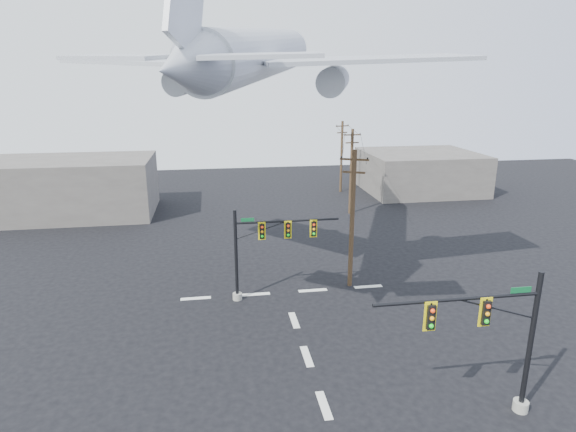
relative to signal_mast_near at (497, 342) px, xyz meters
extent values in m
plane|color=black|center=(-6.94, 1.74, -3.61)|extent=(120.00, 120.00, 0.00)
cube|color=silver|center=(-6.94, 1.74, -3.60)|extent=(0.40, 2.00, 0.01)
cube|color=silver|center=(-6.94, 5.74, -3.60)|extent=(0.40, 2.00, 0.01)
cube|color=silver|center=(-6.94, 9.74, -3.60)|extent=(0.40, 2.00, 0.01)
cube|color=silver|center=(-12.94, 13.74, -3.60)|extent=(2.00, 0.40, 0.01)
cube|color=silver|center=(-8.94, 13.74, -3.60)|extent=(2.00, 0.40, 0.01)
cube|color=silver|center=(-4.94, 13.74, -3.60)|extent=(2.00, 0.40, 0.01)
cube|color=silver|center=(-0.94, 13.74, -3.60)|extent=(2.00, 0.40, 0.01)
cylinder|color=gray|center=(1.58, 0.05, -3.38)|extent=(0.66, 0.66, 0.47)
cylinder|color=black|center=(1.58, 0.05, -0.30)|extent=(0.23, 0.23, 6.63)
cylinder|color=black|center=(-1.97, 0.05, 2.07)|extent=(7.10, 0.15, 0.15)
cylinder|color=black|center=(-0.19, 0.05, 1.50)|extent=(3.73, 0.08, 0.08)
cube|color=black|center=(-0.78, -0.10, 1.47)|extent=(0.32, 0.28, 1.04)
cube|color=yellow|center=(-0.78, -0.08, 1.47)|extent=(0.52, 0.04, 1.28)
sphere|color=#FB380D|center=(-0.78, -0.26, 1.81)|extent=(0.19, 0.19, 0.19)
sphere|color=orange|center=(-0.78, -0.26, 1.47)|extent=(0.19, 0.19, 0.19)
sphere|color=#0CCB16|center=(-0.78, -0.26, 1.14)|extent=(0.19, 0.19, 0.19)
cube|color=black|center=(-3.15, -0.10, 1.47)|extent=(0.32, 0.28, 1.04)
cube|color=yellow|center=(-3.15, -0.08, 1.47)|extent=(0.52, 0.04, 1.28)
sphere|color=#FB380D|center=(-3.15, -0.26, 1.81)|extent=(0.19, 0.19, 0.19)
sphere|color=orange|center=(-3.15, -0.26, 1.47)|extent=(0.19, 0.19, 0.19)
sphere|color=#0CCB16|center=(-3.15, -0.26, 1.14)|extent=(0.19, 0.19, 0.19)
cube|color=#0B5126|center=(0.73, -0.01, 2.31)|extent=(0.90, 0.04, 0.25)
cylinder|color=gray|center=(-10.18, 13.16, -3.39)|extent=(0.62, 0.62, 0.44)
cylinder|color=black|center=(-10.18, 13.16, -0.52)|extent=(0.21, 0.21, 6.18)
cylinder|color=black|center=(-6.80, 13.16, 1.68)|extent=(6.77, 0.14, 0.14)
cylinder|color=black|center=(-8.49, 13.16, 1.15)|extent=(3.55, 0.07, 0.07)
cube|color=black|center=(-8.49, 13.03, 1.13)|extent=(0.30, 0.26, 0.97)
cube|color=yellow|center=(-8.49, 13.05, 1.13)|extent=(0.49, 0.04, 1.19)
sphere|color=#FB380D|center=(-8.49, 12.88, 1.44)|extent=(0.18, 0.18, 0.18)
sphere|color=orange|center=(-8.49, 12.88, 1.13)|extent=(0.18, 0.18, 0.18)
sphere|color=#0CCB16|center=(-8.49, 12.88, 0.82)|extent=(0.18, 0.18, 0.18)
cube|color=black|center=(-6.80, 13.03, 1.13)|extent=(0.30, 0.26, 0.97)
cube|color=yellow|center=(-6.80, 13.05, 1.13)|extent=(0.49, 0.04, 1.19)
sphere|color=#FB380D|center=(-6.80, 12.88, 1.44)|extent=(0.18, 0.18, 0.18)
sphere|color=orange|center=(-6.80, 12.88, 1.13)|extent=(0.18, 0.18, 0.18)
sphere|color=#0CCB16|center=(-6.80, 12.88, 0.82)|extent=(0.18, 0.18, 0.18)
cube|color=black|center=(-5.11, 13.03, 1.13)|extent=(0.30, 0.26, 0.97)
cube|color=yellow|center=(-5.11, 13.05, 1.13)|extent=(0.49, 0.04, 1.19)
sphere|color=#FB380D|center=(-5.11, 12.88, 1.44)|extent=(0.18, 0.18, 0.18)
sphere|color=orange|center=(-5.11, 12.88, 1.13)|extent=(0.18, 0.18, 0.18)
sphere|color=#0CCB16|center=(-5.11, 12.88, 0.82)|extent=(0.18, 0.18, 0.18)
cube|color=#0B5126|center=(-9.39, 13.11, 1.90)|extent=(0.84, 0.04, 0.23)
cylinder|color=#49321F|center=(-2.16, 14.20, 1.22)|extent=(0.32, 0.32, 9.66)
cube|color=#49321F|center=(-2.16, 14.20, 5.40)|extent=(1.81, 0.91, 0.13)
cube|color=#49321F|center=(-2.16, 14.20, 4.54)|extent=(1.42, 0.74, 0.13)
cylinder|color=black|center=(-2.95, 14.56, 5.51)|extent=(0.11, 0.11, 0.13)
cylinder|color=black|center=(-2.16, 14.20, 5.51)|extent=(0.11, 0.11, 0.13)
cylinder|color=black|center=(-1.38, 13.85, 5.51)|extent=(0.11, 0.11, 0.13)
cylinder|color=#49321F|center=(3.09, 32.47, 0.93)|extent=(0.31, 0.31, 9.09)
cube|color=#49321F|center=(3.09, 32.47, 4.87)|extent=(1.84, 0.18, 0.12)
cube|color=#49321F|center=(3.09, 32.47, 4.05)|extent=(1.43, 0.17, 0.12)
cylinder|color=black|center=(2.28, 32.45, 4.97)|extent=(0.10, 0.10, 0.12)
cylinder|color=black|center=(3.09, 32.47, 4.97)|extent=(0.10, 0.10, 0.12)
cylinder|color=black|center=(3.91, 32.50, 4.97)|extent=(0.10, 0.10, 0.12)
cylinder|color=#49321F|center=(4.78, 42.65, 0.89)|extent=(0.31, 0.31, 9.02)
cube|color=#49321F|center=(4.78, 42.65, 4.79)|extent=(1.81, 0.63, 0.12)
cube|color=#49321F|center=(4.78, 42.65, 3.97)|extent=(1.41, 0.51, 0.12)
cylinder|color=black|center=(3.99, 42.42, 4.89)|extent=(0.10, 0.10, 0.12)
cylinder|color=black|center=(4.78, 42.65, 4.89)|extent=(0.10, 0.10, 0.12)
cylinder|color=black|center=(5.57, 42.87, 4.89)|extent=(0.10, 0.10, 0.12)
cylinder|color=black|center=(-0.37, 23.34, 5.08)|extent=(5.33, 18.28, 0.03)
cylinder|color=black|center=(3.12, 37.56, 4.78)|extent=(1.72, 10.18, 0.03)
cylinder|color=black|center=(1.30, 23.34, 5.08)|extent=(5.24, 18.28, 0.03)
cylinder|color=black|center=(4.76, 37.56, 4.78)|extent=(1.72, 10.18, 0.03)
cylinder|color=#AAB0B6|center=(-8.41, 14.79, 11.98)|extent=(9.51, 19.13, 4.63)
cone|color=#AAB0B6|center=(-4.39, 25.69, 12.96)|extent=(4.39, 5.25, 3.38)
cone|color=#AAB0B6|center=(-12.43, 3.89, 11.00)|extent=(4.10, 5.12, 3.07)
cube|color=#AAB0B6|center=(-15.21, 15.92, 11.59)|extent=(11.69, 11.74, 0.60)
cube|color=#AAB0B6|center=(-2.51, 11.23, 11.59)|extent=(12.62, 5.27, 0.60)
cylinder|color=#AAB0B6|center=(-12.99, 16.05, 10.43)|extent=(2.69, 3.56, 1.95)
cylinder|color=#AAB0B6|center=(-4.11, 12.78, 10.43)|extent=(2.69, 3.56, 1.95)
cube|color=#AAB0B6|center=(-15.10, 5.40, 11.42)|extent=(5.07, 4.44, 0.35)
cube|color=#AAB0B6|center=(-9.42, 3.31, 11.42)|extent=(4.90, 2.51, 0.35)
cube|color=#645E58|center=(-26.94, 36.74, -0.61)|extent=(18.00, 10.00, 6.00)
cube|color=#645E58|center=(15.06, 41.74, -1.11)|extent=(14.00, 12.00, 5.00)
camera|label=1|loc=(-11.44, -16.23, 10.61)|focal=30.00mm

